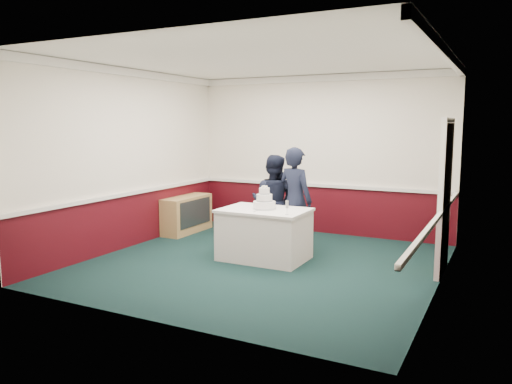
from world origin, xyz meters
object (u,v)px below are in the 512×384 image
at_px(cake_knife, 257,211).
at_px(wedding_cake, 264,202).
at_px(sideboard, 187,214).
at_px(champagne_flute, 287,205).
at_px(cake_table, 264,234).
at_px(person_man, 273,202).
at_px(person_woman, 295,200).

bearing_deg(cake_knife, wedding_cake, 81.92).
height_order(sideboard, champagne_flute, champagne_flute).
xyz_separation_m(cake_table, person_man, (-0.20, 0.75, 0.39)).
distance_m(sideboard, cake_table, 2.45).
bearing_deg(wedding_cake, sideboard, 153.77).
height_order(sideboard, person_woman, person_woman).
bearing_deg(champagne_flute, cake_table, 150.75).
distance_m(sideboard, champagne_flute, 3.08).
distance_m(wedding_cake, person_woman, 0.67).
bearing_deg(person_man, sideboard, -17.10).
height_order(sideboard, cake_table, cake_table).
height_order(champagne_flute, person_woman, person_woman).
relative_size(champagne_flute, person_man, 0.13).
relative_size(cake_table, wedding_cake, 3.63).
xyz_separation_m(cake_knife, person_man, (-0.17, 0.95, -0.00)).
bearing_deg(person_woman, wedding_cake, 82.44).
relative_size(wedding_cake, cake_knife, 1.65).
height_order(cake_table, person_man, person_man).
height_order(wedding_cake, person_woman, person_woman).
bearing_deg(person_man, person_woman, 156.47).
relative_size(sideboard, wedding_cake, 3.30).
xyz_separation_m(wedding_cake, person_man, (-0.20, 0.75, -0.11)).
bearing_deg(sideboard, person_man, -9.58).
bearing_deg(champagne_flute, wedding_cake, 150.75).
height_order(cake_table, champagne_flute, champagne_flute).
bearing_deg(champagne_flute, person_man, 124.30).
relative_size(cake_knife, person_man, 0.14).
distance_m(sideboard, person_man, 2.07).
relative_size(sideboard, cake_table, 0.91).
distance_m(cake_knife, champagne_flute, 0.55).
relative_size(wedding_cake, person_woman, 0.21).
bearing_deg(cake_knife, champagne_flute, -8.14).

